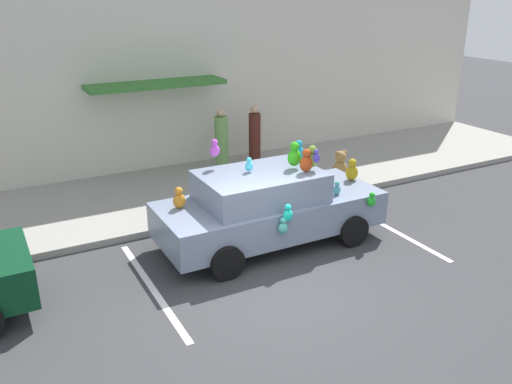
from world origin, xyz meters
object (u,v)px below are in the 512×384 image
Objects in this scene: plush_covered_car at (268,206)px; pedestrian_near_shopfront at (221,142)px; pedestrian_walking_past at (255,137)px; teddy_bear_on_sidewalk at (340,166)px.

plush_covered_car is 2.65× the size of pedestrian_near_shopfront.
teddy_bear_on_sidewalk is at bearing -61.51° from pedestrian_walking_past.
pedestrian_walking_past is at bearing 65.08° from plush_covered_car.
pedestrian_walking_past is (2.07, 4.46, 0.12)m from plush_covered_car.
plush_covered_car reaches higher than teddy_bear_on_sidewalk.
plush_covered_car reaches higher than pedestrian_near_shopfront.
pedestrian_near_shopfront reaches higher than pedestrian_walking_past.
plush_covered_car is at bearing -114.92° from pedestrian_walking_past.
pedestrian_near_shopfront is (-2.35, 2.29, 0.42)m from teddy_bear_on_sidewalk.
pedestrian_walking_past is at bearing 3.53° from pedestrian_near_shopfront.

